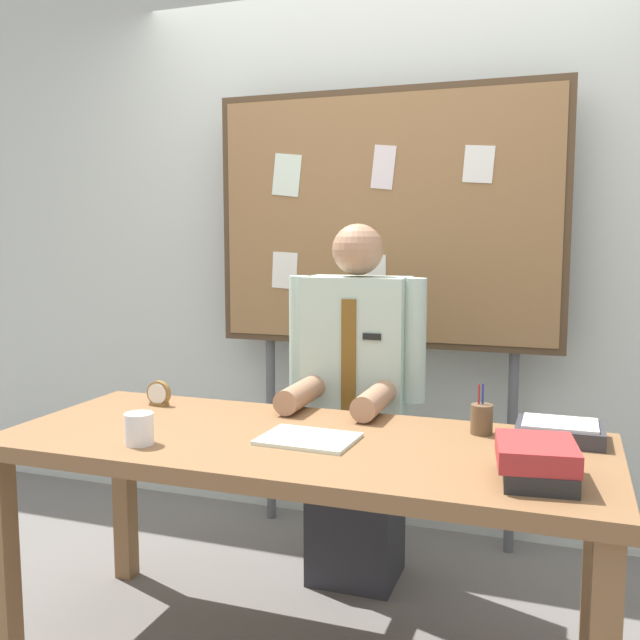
% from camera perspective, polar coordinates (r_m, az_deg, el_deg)
% --- Properties ---
extents(back_wall, '(6.40, 0.08, 2.70)m').
position_cam_1_polar(back_wall, '(3.34, 6.09, 6.23)').
color(back_wall, silver).
rests_on(back_wall, ground_plane).
extents(desk, '(1.89, 0.77, 0.75)m').
position_cam_1_polar(desk, '(2.26, -1.61, -11.55)').
color(desk, brown).
rests_on(desk, ground_plane).
extents(person, '(0.55, 0.56, 1.43)m').
position_cam_1_polar(person, '(2.82, 2.92, -7.91)').
color(person, '#2D2D33').
rests_on(person, ground_plane).
extents(bulletin_board, '(1.55, 0.09, 2.01)m').
position_cam_1_polar(bulletin_board, '(3.14, 5.23, 7.69)').
color(bulletin_board, '#4C3823').
rests_on(bulletin_board, ground_plane).
extents(book_stack, '(0.23, 0.26, 0.10)m').
position_cam_1_polar(book_stack, '(1.92, 17.12, -10.83)').
color(book_stack, '#262626').
rests_on(book_stack, desk).
extents(open_notebook, '(0.30, 0.23, 0.01)m').
position_cam_1_polar(open_notebook, '(2.20, -0.96, -9.56)').
color(open_notebook, silver).
rests_on(open_notebook, desk).
extents(desk_clock, '(0.09, 0.04, 0.09)m').
position_cam_1_polar(desk_clock, '(2.71, -12.88, -5.88)').
color(desk_clock, olive).
rests_on(desk_clock, desk).
extents(coffee_mug, '(0.09, 0.09, 0.10)m').
position_cam_1_polar(coffee_mug, '(2.22, -14.38, -8.50)').
color(coffee_mug, white).
rests_on(coffee_mug, desk).
extents(pen_holder, '(0.07, 0.07, 0.16)m').
position_cam_1_polar(pen_holder, '(2.32, 12.90, -7.78)').
color(pen_holder, brown).
rests_on(pen_holder, desk).
extents(paper_tray, '(0.26, 0.20, 0.06)m').
position_cam_1_polar(paper_tray, '(2.32, 18.77, -8.49)').
color(paper_tray, '#333338').
rests_on(paper_tray, desk).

